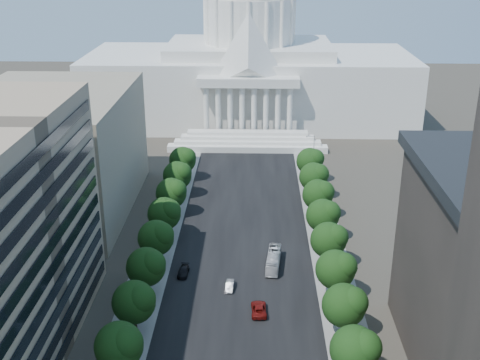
# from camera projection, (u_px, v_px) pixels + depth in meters

# --- Properties ---
(road_asphalt) EXTENTS (30.00, 260.00, 0.01)m
(road_asphalt) POSITION_uv_depth(u_px,v_px,m) (244.00, 227.00, 144.11)
(road_asphalt) COLOR black
(road_asphalt) RESTS_ON ground
(sidewalk_left) EXTENTS (8.00, 260.00, 0.02)m
(sidewalk_left) POSITION_uv_depth(u_px,v_px,m) (165.00, 226.00, 144.59)
(sidewalk_left) COLOR gray
(sidewalk_left) RESTS_ON ground
(sidewalk_right) EXTENTS (8.00, 260.00, 0.02)m
(sidewalk_right) POSITION_uv_depth(u_px,v_px,m) (323.00, 228.00, 143.63)
(sidewalk_right) COLOR gray
(sidewalk_right) RESTS_ON ground
(capitol) EXTENTS (120.00, 56.00, 73.00)m
(capitol) POSITION_uv_depth(u_px,v_px,m) (249.00, 67.00, 224.80)
(capitol) COLOR white
(capitol) RESTS_ON ground
(office_block_left_far) EXTENTS (38.00, 52.00, 30.00)m
(office_block_left_far) POSITION_uv_depth(u_px,v_px,m) (51.00, 153.00, 149.05)
(office_block_left_far) COLOR gray
(office_block_left_far) RESTS_ON ground
(tree_l_c) EXTENTS (7.79, 7.60, 9.97)m
(tree_l_c) POSITION_uv_depth(u_px,v_px,m) (121.00, 345.00, 91.85)
(tree_l_c) COLOR #33261C
(tree_l_c) RESTS_ON ground
(tree_l_d) EXTENTS (7.79, 7.60, 9.97)m
(tree_l_d) POSITION_uv_depth(u_px,v_px,m) (136.00, 301.00, 102.99)
(tree_l_d) COLOR #33261C
(tree_l_d) RESTS_ON ground
(tree_l_e) EXTENTS (7.79, 7.60, 9.97)m
(tree_l_e) POSITION_uv_depth(u_px,v_px,m) (147.00, 266.00, 114.13)
(tree_l_e) COLOR #33261C
(tree_l_e) RESTS_ON ground
(tree_l_f) EXTENTS (7.79, 7.60, 9.97)m
(tree_l_f) POSITION_uv_depth(u_px,v_px,m) (157.00, 237.00, 125.28)
(tree_l_f) COLOR #33261C
(tree_l_f) RESTS_ON ground
(tree_l_g) EXTENTS (7.79, 7.60, 9.97)m
(tree_l_g) POSITION_uv_depth(u_px,v_px,m) (165.00, 213.00, 136.42)
(tree_l_g) COLOR #33261C
(tree_l_g) RESTS_ON ground
(tree_l_h) EXTENTS (7.79, 7.60, 9.97)m
(tree_l_h) POSITION_uv_depth(u_px,v_px,m) (172.00, 192.00, 147.56)
(tree_l_h) COLOR #33261C
(tree_l_h) RESTS_ON ground
(tree_l_i) EXTENTS (7.79, 7.60, 9.97)m
(tree_l_i) POSITION_uv_depth(u_px,v_px,m) (178.00, 175.00, 158.70)
(tree_l_i) COLOR #33261C
(tree_l_i) RESTS_ON ground
(tree_l_j) EXTENTS (7.79, 7.60, 9.97)m
(tree_l_j) POSITION_uv_depth(u_px,v_px,m) (184.00, 159.00, 169.84)
(tree_l_j) COLOR #33261C
(tree_l_j) RESTS_ON ground
(tree_r_c) EXTENTS (7.79, 7.60, 9.97)m
(tree_r_c) POSITION_uv_depth(u_px,v_px,m) (357.00, 349.00, 90.94)
(tree_r_c) COLOR #33261C
(tree_r_c) RESTS_ON ground
(tree_r_d) EXTENTS (7.79, 7.60, 9.97)m
(tree_r_d) POSITION_uv_depth(u_px,v_px,m) (346.00, 304.00, 102.08)
(tree_r_d) COLOR #33261C
(tree_r_d) RESTS_ON ground
(tree_r_e) EXTENTS (7.79, 7.60, 9.97)m
(tree_r_e) POSITION_uv_depth(u_px,v_px,m) (337.00, 269.00, 113.22)
(tree_r_e) COLOR #33261C
(tree_r_e) RESTS_ON ground
(tree_r_f) EXTENTS (7.79, 7.60, 9.97)m
(tree_r_f) POSITION_uv_depth(u_px,v_px,m) (330.00, 239.00, 124.37)
(tree_r_f) COLOR #33261C
(tree_r_f) RESTS_ON ground
(tree_r_g) EXTENTS (7.79, 7.60, 9.97)m
(tree_r_g) POSITION_uv_depth(u_px,v_px,m) (324.00, 215.00, 135.51)
(tree_r_g) COLOR #33261C
(tree_r_g) RESTS_ON ground
(tree_r_h) EXTENTS (7.79, 7.60, 9.97)m
(tree_r_h) POSITION_uv_depth(u_px,v_px,m) (319.00, 194.00, 146.65)
(tree_r_h) COLOR #33261C
(tree_r_h) RESTS_ON ground
(tree_r_i) EXTENTS (7.79, 7.60, 9.97)m
(tree_r_i) POSITION_uv_depth(u_px,v_px,m) (315.00, 176.00, 157.79)
(tree_r_i) COLOR #33261C
(tree_r_i) RESTS_ON ground
(tree_r_j) EXTENTS (7.79, 7.60, 9.97)m
(tree_r_j) POSITION_uv_depth(u_px,v_px,m) (311.00, 161.00, 168.93)
(tree_r_j) COLOR #33261C
(tree_r_j) RESTS_ON ground
(streetlight_b) EXTENTS (2.61, 0.44, 9.00)m
(streetlight_b) POSITION_uv_depth(u_px,v_px,m) (368.00, 356.00, 90.39)
(streetlight_b) COLOR gray
(streetlight_b) RESTS_ON ground
(streetlight_c) EXTENTS (2.61, 0.44, 9.00)m
(streetlight_c) POSITION_uv_depth(u_px,v_px,m) (345.00, 271.00, 113.60)
(streetlight_c) COLOR gray
(streetlight_c) RESTS_ON ground
(streetlight_d) EXTENTS (2.61, 0.44, 9.00)m
(streetlight_d) POSITION_uv_depth(u_px,v_px,m) (330.00, 215.00, 136.81)
(streetlight_d) COLOR gray
(streetlight_d) RESTS_ON ground
(streetlight_e) EXTENTS (2.61, 0.44, 9.00)m
(streetlight_e) POSITION_uv_depth(u_px,v_px,m) (320.00, 175.00, 160.02)
(streetlight_e) COLOR gray
(streetlight_e) RESTS_ON ground
(streetlight_f) EXTENTS (2.61, 0.44, 9.00)m
(streetlight_f) POSITION_uv_depth(u_px,v_px,m) (312.00, 146.00, 183.23)
(streetlight_f) COLOR gray
(streetlight_f) RESTS_ON ground
(car_silver) EXTENTS (1.74, 4.36, 1.41)m
(car_silver) POSITION_uv_depth(u_px,v_px,m) (230.00, 286.00, 118.38)
(car_silver) COLOR #9C9DA3
(car_silver) RESTS_ON ground
(car_red) EXTENTS (3.00, 6.07, 1.66)m
(car_red) POSITION_uv_depth(u_px,v_px,m) (259.00, 309.00, 110.72)
(car_red) COLOR #660E0B
(car_red) RESTS_ON ground
(car_dark_b) EXTENTS (2.33, 5.10, 1.45)m
(car_dark_b) POSITION_uv_depth(u_px,v_px,m) (183.00, 272.00, 123.43)
(car_dark_b) COLOR black
(car_dark_b) RESTS_ON ground
(city_bus) EXTENTS (3.62, 11.00, 3.01)m
(city_bus) POSITION_uv_depth(u_px,v_px,m) (273.00, 260.00, 126.37)
(city_bus) COLOR silver
(city_bus) RESTS_ON ground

